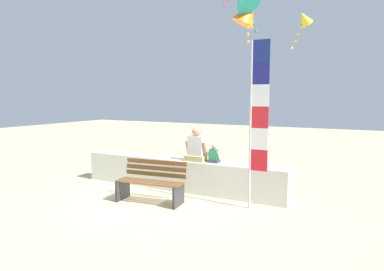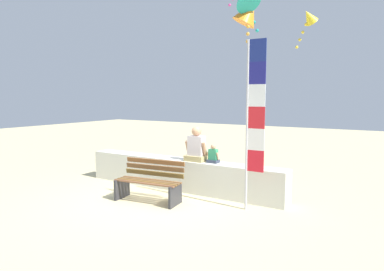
% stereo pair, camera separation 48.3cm
% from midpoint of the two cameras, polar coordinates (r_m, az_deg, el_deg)
% --- Properties ---
extents(ground_plane, '(40.00, 40.00, 0.00)m').
position_cam_midpoint_polar(ground_plane, '(7.68, -4.38, -10.70)').
color(ground_plane, beige).
extents(seawall_ledge, '(5.34, 0.50, 0.76)m').
position_cam_midpoint_polar(seawall_ledge, '(8.40, -0.36, -6.51)').
color(seawall_ledge, beige).
rests_on(seawall_ledge, ground).
extents(park_bench, '(1.53, 0.77, 0.88)m').
position_cam_midpoint_polar(park_bench, '(7.51, -5.32, -7.87)').
color(park_bench, brown).
rests_on(park_bench, ground).
extents(person_adult, '(0.54, 0.40, 0.82)m').
position_cam_midpoint_polar(person_adult, '(8.05, 2.47, -2.02)').
color(person_adult, tan).
rests_on(person_adult, seawall_ledge).
extents(person_child, '(0.28, 0.21, 0.44)m').
position_cam_midpoint_polar(person_child, '(7.87, 5.33, -3.36)').
color(person_child, '#333B4C').
rests_on(person_child, seawall_ledge).
extents(flag_banner, '(0.38, 0.05, 3.36)m').
position_cam_midpoint_polar(flag_banner, '(6.76, 12.23, 3.48)').
color(flag_banner, '#B7B7BC').
rests_on(flag_banner, ground).
extents(kite_yellow, '(0.64, 0.57, 1.00)m').
position_cam_midpoint_polar(kite_yellow, '(9.81, 20.42, 18.07)').
color(kite_yellow, yellow).
extents(kite_orange, '(0.89, 0.81, 1.12)m').
position_cam_midpoint_polar(kite_orange, '(8.46, 11.19, 19.62)').
color(kite_orange, orange).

